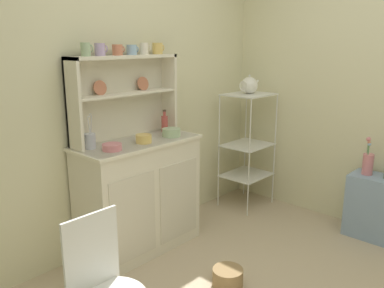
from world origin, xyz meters
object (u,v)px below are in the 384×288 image
bakers_rack (247,137)px  side_shelf_blue (378,208)px  hutch_cabinet (139,195)px  flower_vase (368,163)px  cup_sage_0 (86,49)px  utensil_jar (90,141)px  wire_chair (102,282)px  floor_basket (228,277)px  jam_bottle (165,123)px  porcelain_teapot (249,85)px  bowl_mixing_large (112,147)px  hutch_shelf_unit (122,90)px

bakers_rack → side_shelf_blue: 1.34m
hutch_cabinet → flower_vase: 1.94m
bakers_rack → flower_vase: bearing=-82.1°
cup_sage_0 → utensil_jar: cup_sage_0 is taller
hutch_cabinet → bakers_rack: size_ratio=0.87×
bakers_rack → cup_sage_0: cup_sage_0 is taller
side_shelf_blue → flower_vase: bearing=90.2°
flower_vase → wire_chair: bearing=171.3°
wire_chair → floor_basket: (1.01, 0.00, -0.45)m
floor_basket → jam_bottle: (0.30, 0.93, 0.92)m
cup_sage_0 → porcelain_teapot: size_ratio=0.37×
bakers_rack → porcelain_teapot: bearing=180.0°
side_shelf_blue → cup_sage_0: cup_sage_0 is taller
bakers_rack → side_shelf_blue: bearing=-82.8°
bowl_mixing_large → hutch_cabinet: bearing=14.1°
bakers_rack → jam_bottle: bakers_rack is taller
side_shelf_blue → flower_vase: flower_vase is taller
bakers_rack → utensil_jar: 1.74m
hutch_cabinet → utensil_jar: utensil_jar is taller
floor_basket → utensil_jar: (-0.44, 0.93, 0.90)m
floor_basket → bakers_rack: bearing=30.7°
utensil_jar → hutch_shelf_unit: bearing=12.9°
jam_bottle → flower_vase: (1.13, -1.31, -0.33)m
porcelain_teapot → hutch_cabinet: bearing=176.1°
floor_basket → bowl_mixing_large: (-0.36, 0.77, 0.87)m
bakers_rack → bowl_mixing_large: size_ratio=8.36×
hutch_shelf_unit → side_shelf_blue: bearing=-45.2°
hutch_shelf_unit → flower_vase: hutch_shelf_unit is taller
bowl_mixing_large → porcelain_teapot: bearing=-0.6°
side_shelf_blue → utensil_jar: 2.45m
hutch_cabinet → hutch_shelf_unit: size_ratio=1.07×
bowl_mixing_large → porcelain_teapot: 1.66m
wire_chair → jam_bottle: jam_bottle is taller
hutch_cabinet → hutch_shelf_unit: 0.84m
cup_sage_0 → flower_vase: 2.46m
hutch_cabinet → hutch_shelf_unit: hutch_shelf_unit is taller
wire_chair → flower_vase: 2.47m
bakers_rack → bowl_mixing_large: (-1.63, 0.02, 0.21)m
flower_vase → porcelain_teapot: bearing=98.0°
hutch_cabinet → cup_sage_0: size_ratio=10.79×
utensil_jar → flower_vase: (1.87, -1.30, -0.31)m
hutch_cabinet → floor_basket: (0.07, -0.85, -0.40)m
jam_bottle → bakers_rack: bearing=-10.4°
bakers_rack → wire_chair: size_ratio=1.36×
bowl_mixing_large → porcelain_teapot: (1.63, -0.02, 0.31)m
hutch_cabinet → bowl_mixing_large: size_ratio=7.26×
wire_chair → utensil_jar: utensil_jar is taller
jam_bottle → porcelain_teapot: size_ratio=0.74×
side_shelf_blue → jam_bottle: size_ratio=2.91×
hutch_shelf_unit → side_shelf_blue: (1.50, -1.51, -1.01)m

